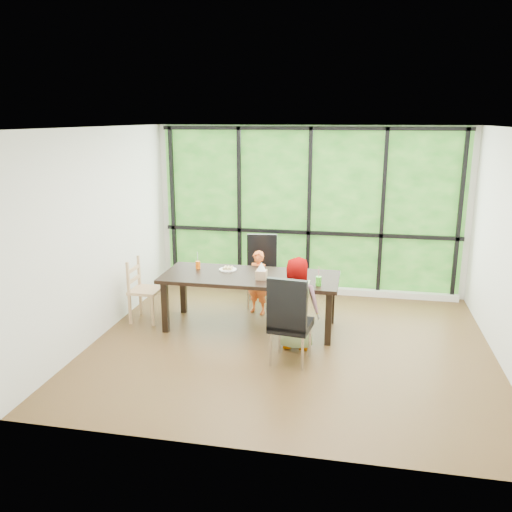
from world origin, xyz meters
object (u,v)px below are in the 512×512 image
green_cup (319,281)px  plate_near (294,282)px  dining_table (250,301)px  chair_interior_leather (291,319)px  child_toddler (258,282)px  chair_window_leather (261,272)px  chair_end_beech (146,290)px  child_older (297,304)px  plate_far (228,270)px  orange_cup (198,265)px  tissue_box (261,275)px

green_cup → plate_near: bearing=172.2°
dining_table → chair_interior_leather: bearing=-54.1°
child_toddler → chair_window_leather: bearing=111.3°
dining_table → plate_near: plate_near is taller
chair_end_beech → child_toddler: size_ratio=0.95×
chair_window_leather → child_older: child_older is taller
plate_far → green_cup: size_ratio=2.08×
child_toddler → orange_cup: 0.94m
chair_interior_leather → child_older: child_older is taller
chair_end_beech → child_older: child_older is taller
chair_end_beech → tissue_box: bearing=-92.8°
tissue_box → chair_interior_leather: bearing=-58.0°
dining_table → chair_end_beech: 1.50m
dining_table → chair_window_leather: chair_window_leather is taller
child_older → plate_near: (-0.07, 0.31, 0.17)m
orange_cup → green_cup: 1.78m
chair_window_leather → tissue_box: size_ratio=7.74×
child_toddler → green_cup: child_toddler is taller
chair_interior_leather → chair_end_beech: bearing=-15.3°
chair_end_beech → orange_cup: bearing=-72.8°
chair_window_leather → child_toddler: bearing=-95.3°
tissue_box → dining_table: bearing=142.1°
chair_window_leather → green_cup: 1.53m
dining_table → plate_far: bearing=152.9°
chair_end_beech → plate_far: size_ratio=3.68×
chair_window_leather → chair_end_beech: size_ratio=1.20×
child_older → orange_cup: (-1.49, 0.71, 0.22)m
orange_cup → plate_near: bearing=-15.9°
chair_interior_leather → plate_far: 1.55m
chair_end_beech → green_cup: chair_end_beech is taller
plate_far → child_older: bearing=-34.1°
child_older → green_cup: (0.24, 0.26, 0.22)m
orange_cup → green_cup: green_cup is taller
child_older → orange_cup: bearing=-22.6°
chair_window_leather → plate_far: (-0.34, -0.71, 0.22)m
chair_window_leather → dining_table: bearing=-96.7°
chair_end_beech → plate_near: size_ratio=3.78×
chair_window_leather → chair_interior_leather: (0.69, -1.84, 0.00)m
plate_far → dining_table: bearing=-27.1°
chair_interior_leather → chair_window_leather: bearing=-61.9°
chair_interior_leather → green_cup: 0.77m
dining_table → tissue_box: 0.49m
chair_end_beech → child_older: 2.26m
chair_end_beech → plate_far: (1.14, 0.22, 0.31)m
child_toddler → chair_end_beech: bearing=-139.0°
plate_near → green_cup: (0.31, -0.04, 0.05)m
plate_far → plate_near: (0.99, -0.41, -0.00)m
plate_near → tissue_box: 0.46m
chair_window_leather → tissue_box: (0.19, -1.03, 0.27)m
child_older → plate_near: bearing=-73.8°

